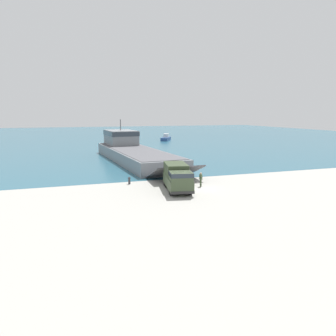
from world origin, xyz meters
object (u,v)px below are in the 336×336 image
Objects in this scene: soldier_on_ramp at (201,178)px; moored_boat_a at (166,138)px; landing_craft at (131,150)px; mooring_bollard at (129,180)px; military_truck at (177,177)px.

moored_boat_a reaches higher than soldier_on_ramp.
mooring_bollard is (-5.26, -22.64, -1.36)m from landing_craft.
landing_craft is at bearing 76.93° from mooring_bollard.
mooring_bollard is at bearing -106.47° from landing_craft.
military_truck is 3.63m from soldier_on_ramp.
landing_craft is at bearing -170.21° from military_truck.
mooring_bollard is (-25.92, -63.42, -0.23)m from moored_boat_a.
moored_boat_a reaches higher than mooring_bollard.
landing_craft is 21.45× the size of soldier_on_ramp.
soldier_on_ramp is at bearing 104.20° from moored_boat_a.
landing_craft reaches higher than moored_boat_a.
soldier_on_ramp is at bearing -27.76° from mooring_bollard.
moored_boat_a is at bearing 173.71° from military_truck.
military_truck reaches higher than moored_boat_a.
soldier_on_ramp reaches higher than mooring_bollard.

